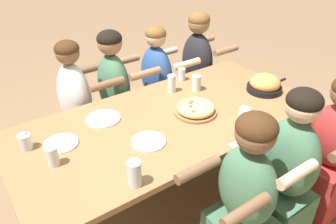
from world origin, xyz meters
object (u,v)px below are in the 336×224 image
cocktail_glass_blue (26,142)px  diner_far_midright (157,93)px  diner_near_center (243,208)px  diner_far_center (116,104)px  drinking_glass_a (135,175)px  drinking_glass_c (244,115)px  pizza_board_main (195,109)px  diner_near_midright (284,181)px  drinking_glass_e (182,74)px  empty_plate_a (149,141)px  diner_near_right (328,156)px  skillet_bowl (265,84)px  drinking_glass_d (197,84)px  drinking_glass_f (53,157)px  diner_far_right (197,77)px  empty_plate_c (103,119)px  drinking_glass_b (172,85)px  diner_far_midleft (79,118)px  empty_plate_b (61,144)px

cocktail_glass_blue → diner_far_midright: size_ratio=0.11×
diner_near_center → diner_far_center: diner_far_center is taller
drinking_glass_a → drinking_glass_c: bearing=6.1°
pizza_board_main → diner_near_midright: diner_near_midright is taller
drinking_glass_e → diner_far_center: (-0.48, 0.30, -0.27)m
drinking_glass_a → empty_plate_a: bearing=46.6°
drinking_glass_c → diner_near_right: 0.68m
skillet_bowl → diner_far_center: size_ratio=0.32×
cocktail_glass_blue → diner_near_center: (0.88, -0.94, -0.27)m
drinking_glass_d → diner_far_midright: (-0.04, 0.51, -0.30)m
drinking_glass_a → drinking_glass_f: drinking_glass_a is taller
diner_near_center → diner_far_right: size_ratio=0.96×
empty_plate_c → diner_far_center: bearing=55.8°
drinking_glass_b → diner_far_center: diner_far_center is taller
drinking_glass_c → diner_near_midright: 0.49m
drinking_glass_c → diner_near_center: size_ratio=0.09×
drinking_glass_c → diner_far_center: 1.16m
pizza_board_main → diner_far_midleft: (-0.58, 0.78, -0.26)m
empty_plate_b → diner_far_right: size_ratio=0.17×
drinking_glass_d → drinking_glass_f: bearing=-169.0°
empty_plate_b → diner_near_right: 1.79m
diner_near_right → diner_far_midleft: diner_far_midleft is taller
empty_plate_c → cocktail_glass_blue: bearing=-176.7°
drinking_glass_d → diner_far_midright: size_ratio=0.11×
cocktail_glass_blue → drinking_glass_e: size_ratio=1.18×
drinking_glass_d → diner_far_right: diner_far_right is taller
drinking_glass_e → diner_near_midright: diner_near_midright is taller
diner_far_midright → diner_far_center: (-0.43, 0.00, 0.03)m
cocktail_glass_blue → drinking_glass_c: bearing=-23.1°
skillet_bowl → diner_near_right: (0.00, -0.62, -0.30)m
pizza_board_main → diner_near_center: size_ratio=0.26×
drinking_glass_b → diner_far_midleft: 0.81m
pizza_board_main → empty_plate_a: 0.46m
diner_near_right → diner_far_midright: size_ratio=0.97×
diner_near_right → diner_far_midright: bearing=17.7°
drinking_glass_a → drinking_glass_f: bearing=126.2°
drinking_glass_b → diner_far_center: size_ratio=0.11×
diner_far_midright → empty_plate_c: bearing=-57.5°
pizza_board_main → skillet_bowl: size_ratio=0.76×
diner_near_right → diner_far_right: diner_far_right is taller
drinking_glass_f → empty_plate_c: bearing=32.0°
empty_plate_b → diner_far_right: diner_far_right is taller
cocktail_glass_blue → drinking_glass_e: (1.32, 0.21, 0.01)m
drinking_glass_a → drinking_glass_b: 1.05m
skillet_bowl → drinking_glass_d: skillet_bowl is taller
empty_plate_b → drinking_glass_d: bearing=4.0°
diner_near_center → drinking_glass_c: bearing=-43.8°
drinking_glass_d → drinking_glass_c: bearing=-94.1°
empty_plate_a → empty_plate_c: same height
empty_plate_c → drinking_glass_f: size_ratio=2.00×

